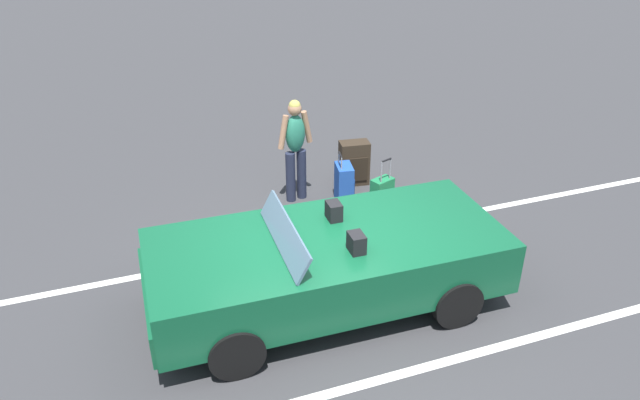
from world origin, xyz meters
The scene contains 9 objects.
ground_plane centered at (0.00, 0.00, 0.00)m, with size 80.00×80.00×0.00m, color #333335.
lot_line_near centered at (0.00, -1.33, 0.00)m, with size 18.00×0.12×0.01m, color silver.
lot_line_mid centered at (0.00, 1.37, 0.00)m, with size 18.00×0.12×0.01m, color silver.
convertible_car centered at (0.21, 0.00, 0.59)m, with size 4.18×1.91×1.24m.
suitcase_large_black centered at (-1.53, -2.86, 0.37)m, with size 0.51×0.36×0.74m.
suitcase_medium_bright centered at (-1.14, -2.32, 0.31)m, with size 0.32×0.44×0.82m.
suitcase_small_carryon centered at (-1.61, -1.92, 0.25)m, with size 0.39×0.31×0.85m.
duffel_bag centered at (-0.53, -1.54, 0.16)m, with size 0.55×0.71×0.34m.
traveler_person centered at (-0.46, -2.66, 0.93)m, with size 0.61×0.29×1.65m.
Camera 1 is at (2.05, 5.45, 4.62)m, focal length 33.78 mm.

